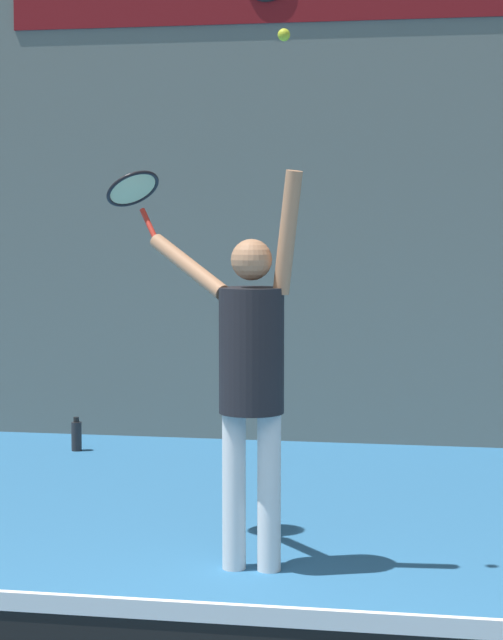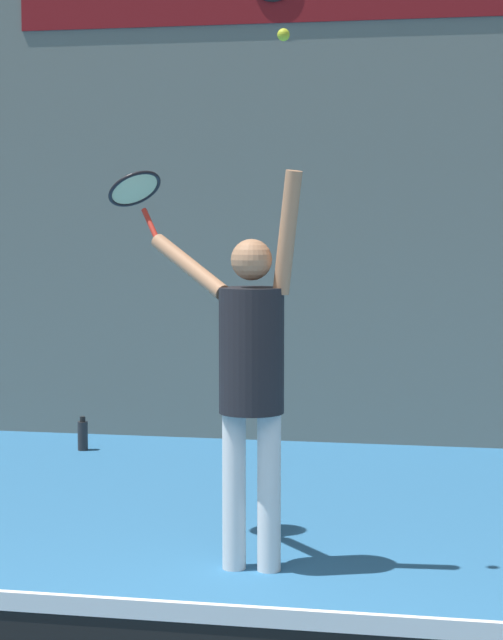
{
  "view_description": "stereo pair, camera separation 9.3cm",
  "coord_description": "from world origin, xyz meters",
  "px_view_note": "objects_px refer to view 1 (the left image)",
  "views": [
    {
      "loc": [
        1.08,
        -4.08,
        1.92
      ],
      "look_at": [
        0.01,
        2.09,
        1.39
      ],
      "focal_mm": 65.0,
      "sensor_mm": 36.0,
      "label": 1
    },
    {
      "loc": [
        1.17,
        -4.06,
        1.92
      ],
      "look_at": [
        0.01,
        2.09,
        1.39
      ],
      "focal_mm": 65.0,
      "sensor_mm": 36.0,
      "label": 2
    }
  ],
  "objects_px": {
    "tennis_ball": "(284,35)",
    "water_bottle": "(76,435)",
    "tennis_racket": "(134,192)",
    "tennis_player": "(250,366)"
  },
  "relations": [
    {
      "from": "tennis_player",
      "to": "tennis_ball",
      "type": "distance_m",
      "value": 1.77
    },
    {
      "from": "tennis_player",
      "to": "tennis_ball",
      "type": "relative_size",
      "value": 33.56
    },
    {
      "from": "tennis_ball",
      "to": "tennis_racket",
      "type": "bearing_deg",
      "value": 147.17
    },
    {
      "from": "tennis_racket",
      "to": "tennis_ball",
      "type": "height_order",
      "value": "tennis_ball"
    },
    {
      "from": "tennis_ball",
      "to": "water_bottle",
      "type": "xyz_separation_m",
      "value": [
        -2.21,
        3.13,
        -2.76
      ]
    },
    {
      "from": "tennis_ball",
      "to": "water_bottle",
      "type": "bearing_deg",
      "value": 125.14
    },
    {
      "from": "tennis_player",
      "to": "tennis_racket",
      "type": "xyz_separation_m",
      "value": [
        -0.79,
        0.52,
        0.96
      ]
    },
    {
      "from": "tennis_ball",
      "to": "water_bottle",
      "type": "relative_size",
      "value": 0.23
    },
    {
      "from": "tennis_player",
      "to": "tennis_ball",
      "type": "height_order",
      "value": "tennis_ball"
    },
    {
      "from": "tennis_ball",
      "to": "water_bottle",
      "type": "height_order",
      "value": "tennis_ball"
    }
  ]
}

